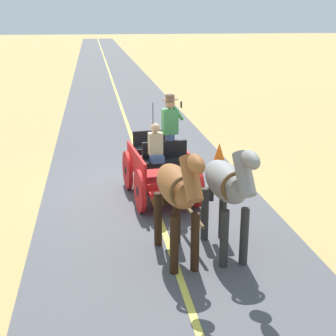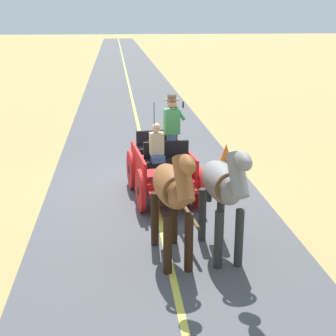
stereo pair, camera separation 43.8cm
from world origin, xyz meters
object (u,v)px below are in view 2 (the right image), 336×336
Objects in this scene: horse_drawn_carriage at (163,165)px; traffic_cone at (226,152)px; horse_near_side at (223,186)px; horse_off_side at (172,190)px.

horse_drawn_carriage reaches higher than traffic_cone.
traffic_cone is at bearing -126.62° from horse_drawn_carriage.
horse_near_side is 1.00× the size of horse_off_side.
horse_near_side reaches higher than traffic_cone.
horse_near_side is (-0.75, 2.97, 0.51)m from horse_drawn_carriage.
horse_near_side is 6.17m from traffic_cone.
horse_drawn_carriage reaches higher than horse_near_side.
horse_near_side is at bearing -174.25° from horse_off_side.
horse_drawn_carriage is at bearing -75.87° from horse_near_side.
horse_near_side is 0.90m from horse_off_side.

